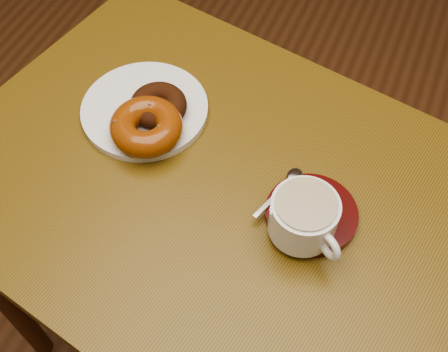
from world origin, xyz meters
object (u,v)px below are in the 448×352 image
at_px(cafe_table, 213,220).
at_px(coffee_cup, 304,217).
at_px(saucer, 311,214).
at_px(donut_plate, 145,109).

bearing_deg(cafe_table, coffee_cup, -2.05).
relative_size(cafe_table, coffee_cup, 8.21).
xyz_separation_m(cafe_table, coffee_cup, (0.15, -0.04, 0.17)).
height_order(saucer, coffee_cup, coffee_cup).
height_order(cafe_table, coffee_cup, coffee_cup).
xyz_separation_m(saucer, coffee_cup, (-0.00, -0.03, 0.04)).
distance_m(cafe_table, donut_plate, 0.22).
height_order(donut_plate, saucer, saucer).
xyz_separation_m(donut_plate, coffee_cup, (0.31, -0.12, 0.04)).
relative_size(saucer, coffee_cup, 1.18).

